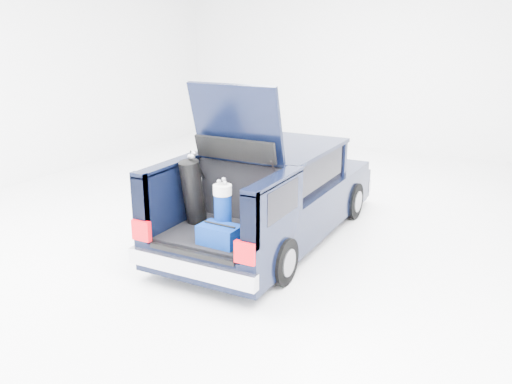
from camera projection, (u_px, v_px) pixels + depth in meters
The scene contains 6 objects.
ground at pixel (271, 237), 8.44m from camera, with size 14.00×14.00×0.00m, color white.
car at pixel (274, 194), 8.33m from camera, with size 1.87×4.65×2.47m.
red_suitcase at pixel (267, 210), 7.06m from camera, with size 0.36×0.26×0.55m.
black_golf_bag at pixel (193, 192), 7.20m from camera, with size 0.32×0.43×0.99m.
blue_golf_bag at pixel (223, 211), 6.74m from camera, with size 0.24×0.24×0.78m.
blue_duffel at pixel (220, 235), 6.60m from camera, with size 0.52×0.35×0.27m.
Camera 1 is at (3.48, -7.05, 3.16)m, focal length 38.00 mm.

